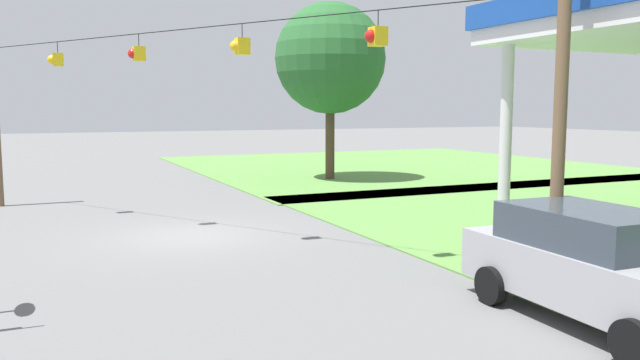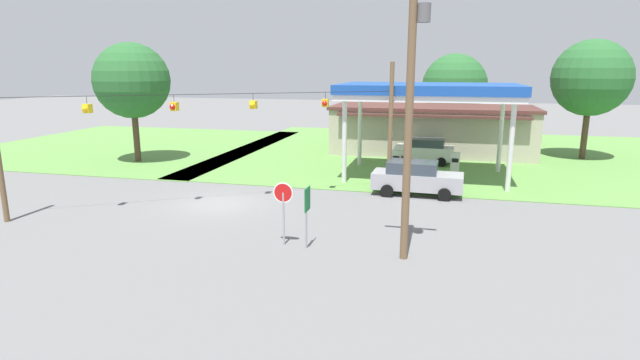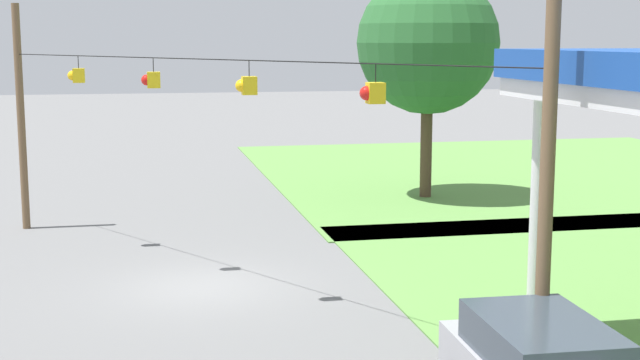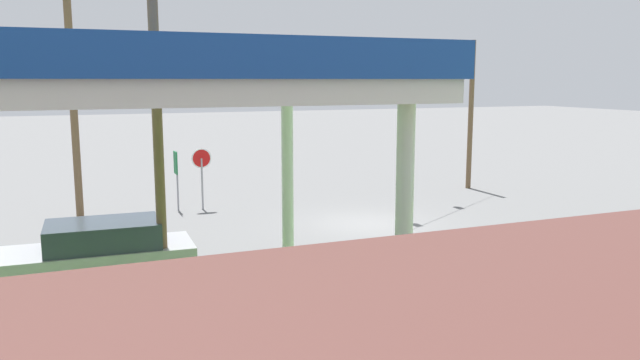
{
  "view_description": "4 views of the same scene",
  "coord_description": "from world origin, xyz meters",
  "px_view_note": "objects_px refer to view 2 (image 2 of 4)",
  "views": [
    {
      "loc": [
        16.59,
        -3.69,
        3.44
      ],
      "look_at": [
        1.78,
        3.02,
        1.57
      ],
      "focal_mm": 35.0,
      "sensor_mm": 36.0,
      "label": 1
    },
    {
      "loc": [
        10.87,
        -22.42,
        6.81
      ],
      "look_at": [
        4.93,
        1.35,
        1.23
      ],
      "focal_mm": 28.0,
      "sensor_mm": 36.0,
      "label": 2
    },
    {
      "loc": [
        21.13,
        -1.44,
        5.97
      ],
      "look_at": [
        1.96,
        2.51,
        2.87
      ],
      "focal_mm": 50.0,
      "sensor_mm": 36.0,
      "label": 3
    },
    {
      "loc": [
        10.01,
        19.98,
        5.23
      ],
      "look_at": [
        2.92,
        2.63,
        2.2
      ],
      "focal_mm": 35.0,
      "sensor_mm": 36.0,
      "label": 4
    }
  ],
  "objects_px": {
    "fuel_pump_near": "(396,164)",
    "stop_sign_roadside": "(283,200)",
    "route_sign": "(307,205)",
    "utility_pole_main": "(411,99)",
    "gas_station_canopy": "(429,92)",
    "tree_west_verge": "(132,81)",
    "tree_far_back": "(591,78)",
    "fuel_pump_far": "(455,166)",
    "car_at_pumps_rear": "(425,151)",
    "gas_station_store": "(431,130)",
    "tree_behind_station": "(454,86)",
    "car_at_pumps_front": "(416,178)"
  },
  "relations": [
    {
      "from": "car_at_pumps_rear",
      "to": "utility_pole_main",
      "type": "bearing_deg",
      "value": 93.12
    },
    {
      "from": "fuel_pump_far",
      "to": "utility_pole_main",
      "type": "height_order",
      "value": "utility_pole_main"
    },
    {
      "from": "fuel_pump_far",
      "to": "route_sign",
      "type": "height_order",
      "value": "route_sign"
    },
    {
      "from": "gas_station_store",
      "to": "tree_far_back",
      "type": "relative_size",
      "value": 1.79
    },
    {
      "from": "tree_behind_station",
      "to": "tree_west_verge",
      "type": "height_order",
      "value": "tree_west_verge"
    },
    {
      "from": "car_at_pumps_rear",
      "to": "stop_sign_roadside",
      "type": "relative_size",
      "value": 1.66
    },
    {
      "from": "fuel_pump_near",
      "to": "gas_station_store",
      "type": "bearing_deg",
      "value": 78.63
    },
    {
      "from": "stop_sign_roadside",
      "to": "tree_west_verge",
      "type": "height_order",
      "value": "tree_west_verge"
    },
    {
      "from": "fuel_pump_near",
      "to": "tree_west_verge",
      "type": "bearing_deg",
      "value": 179.07
    },
    {
      "from": "car_at_pumps_front",
      "to": "tree_far_back",
      "type": "relative_size",
      "value": 0.55
    },
    {
      "from": "gas_station_canopy",
      "to": "car_at_pumps_rear",
      "type": "xyz_separation_m",
      "value": [
        -0.19,
        4.57,
        -4.33
      ]
    },
    {
      "from": "car_at_pumps_rear",
      "to": "utility_pole_main",
      "type": "xyz_separation_m",
      "value": [
        0.08,
        -18.65,
        4.81
      ]
    },
    {
      "from": "gas_station_store",
      "to": "route_sign",
      "type": "relative_size",
      "value": 6.53
    },
    {
      "from": "stop_sign_roadside",
      "to": "tree_west_verge",
      "type": "distance_m",
      "value": 21.54
    },
    {
      "from": "utility_pole_main",
      "to": "gas_station_canopy",
      "type": "bearing_deg",
      "value": 89.55
    },
    {
      "from": "gas_station_canopy",
      "to": "fuel_pump_far",
      "type": "relative_size",
      "value": 6.43
    },
    {
      "from": "stop_sign_roadside",
      "to": "tree_far_back",
      "type": "bearing_deg",
      "value": -124.81
    },
    {
      "from": "fuel_pump_near",
      "to": "car_at_pumps_front",
      "type": "bearing_deg",
      "value": -71.83
    },
    {
      "from": "fuel_pump_near",
      "to": "route_sign",
      "type": "distance_m",
      "value": 14.11
    },
    {
      "from": "car_at_pumps_front",
      "to": "tree_west_verge",
      "type": "distance_m",
      "value": 21.46
    },
    {
      "from": "route_sign",
      "to": "tree_behind_station",
      "type": "relative_size",
      "value": 0.3
    },
    {
      "from": "tree_west_verge",
      "to": "tree_far_back",
      "type": "xyz_separation_m",
      "value": [
        31.87,
        9.03,
        0.17
      ]
    },
    {
      "from": "car_at_pumps_rear",
      "to": "stop_sign_roadside",
      "type": "xyz_separation_m",
      "value": [
        -4.62,
        -18.34,
        0.87
      ]
    },
    {
      "from": "gas_station_canopy",
      "to": "utility_pole_main",
      "type": "bearing_deg",
      "value": -90.45
    },
    {
      "from": "stop_sign_roadside",
      "to": "fuel_pump_near",
      "type": "bearing_deg",
      "value": -102.36
    },
    {
      "from": "fuel_pump_far",
      "to": "tree_west_verge",
      "type": "distance_m",
      "value": 22.98
    },
    {
      "from": "fuel_pump_far",
      "to": "utility_pole_main",
      "type": "xyz_separation_m",
      "value": [
        -1.91,
        -14.07,
        4.96
      ]
    },
    {
      "from": "gas_station_store",
      "to": "car_at_pumps_rear",
      "type": "relative_size",
      "value": 3.78
    },
    {
      "from": "car_at_pumps_front",
      "to": "tree_behind_station",
      "type": "height_order",
      "value": "tree_behind_station"
    },
    {
      "from": "gas_station_store",
      "to": "car_at_pumps_front",
      "type": "relative_size",
      "value": 3.23
    },
    {
      "from": "fuel_pump_near",
      "to": "tree_west_verge",
      "type": "relative_size",
      "value": 0.2
    },
    {
      "from": "car_at_pumps_front",
      "to": "fuel_pump_near",
      "type": "bearing_deg",
      "value": 110.02
    },
    {
      "from": "fuel_pump_far",
      "to": "stop_sign_roadside",
      "type": "height_order",
      "value": "stop_sign_roadside"
    },
    {
      "from": "fuel_pump_near",
      "to": "stop_sign_roadside",
      "type": "height_order",
      "value": "stop_sign_roadside"
    },
    {
      "from": "fuel_pump_far",
      "to": "car_at_pumps_front",
      "type": "xyz_separation_m",
      "value": [
        -2.1,
        -4.57,
        0.16
      ]
    },
    {
      "from": "gas_station_store",
      "to": "tree_west_verge",
      "type": "distance_m",
      "value": 22.86
    },
    {
      "from": "stop_sign_roadside",
      "to": "tree_behind_station",
      "type": "xyz_separation_m",
      "value": [
        6.58,
        31.21,
        3.2
      ]
    },
    {
      "from": "fuel_pump_far",
      "to": "route_sign",
      "type": "xyz_separation_m",
      "value": [
        -5.62,
        -13.93,
        0.92
      ]
    },
    {
      "from": "car_at_pumps_front",
      "to": "route_sign",
      "type": "height_order",
      "value": "route_sign"
    },
    {
      "from": "gas_station_canopy",
      "to": "tree_far_back",
      "type": "bearing_deg",
      "value": 39.68
    },
    {
      "from": "utility_pole_main",
      "to": "tree_behind_station",
      "type": "distance_m",
      "value": 31.58
    },
    {
      "from": "stop_sign_roadside",
      "to": "tree_far_back",
      "type": "distance_m",
      "value": 28.44
    },
    {
      "from": "stop_sign_roadside",
      "to": "utility_pole_main",
      "type": "relative_size",
      "value": 0.24
    },
    {
      "from": "car_at_pumps_front",
      "to": "tree_west_verge",
      "type": "bearing_deg",
      "value": 168.36
    },
    {
      "from": "fuel_pump_far",
      "to": "tree_behind_station",
      "type": "relative_size",
      "value": 0.21
    },
    {
      "from": "fuel_pump_near",
      "to": "stop_sign_roadside",
      "type": "bearing_deg",
      "value": -102.36
    },
    {
      "from": "tree_far_back",
      "to": "fuel_pump_far",
      "type": "bearing_deg",
      "value": -135.35
    },
    {
      "from": "gas_station_canopy",
      "to": "tree_behind_station",
      "type": "bearing_deg",
      "value": 84.22
    },
    {
      "from": "fuel_pump_far",
      "to": "car_at_pumps_rear",
      "type": "relative_size",
      "value": 0.4
    },
    {
      "from": "route_sign",
      "to": "stop_sign_roadside",
      "type": "bearing_deg",
      "value": 170.48
    }
  ]
}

